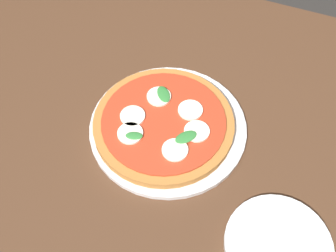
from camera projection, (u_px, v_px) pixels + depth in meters
ground_plane at (180, 242)px, 1.47m from camera, size 6.00×6.00×0.00m
dining_table at (186, 153)px, 0.97m from camera, size 1.28×0.97×0.70m
serving_tray at (168, 127)px, 0.89m from camera, size 0.33×0.33×0.01m
pizza at (164, 123)px, 0.87m from camera, size 0.30×0.30×0.03m
plate_white at (278, 246)px, 0.74m from camera, size 0.19×0.19×0.01m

